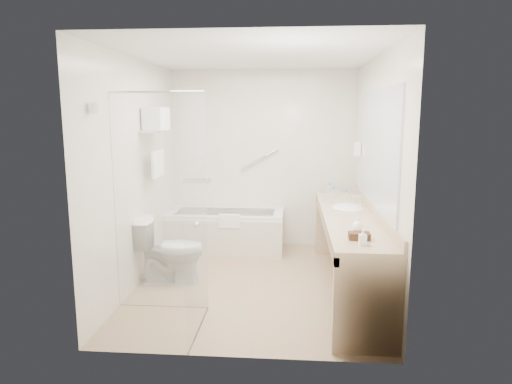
# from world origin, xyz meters

# --- Properties ---
(floor) EXTENTS (3.20, 3.20, 0.00)m
(floor) POSITION_xyz_m (0.00, 0.00, 0.00)
(floor) COLOR #9A785F
(floor) RESTS_ON ground
(ceiling) EXTENTS (2.60, 3.20, 0.10)m
(ceiling) POSITION_xyz_m (0.00, 0.00, 2.50)
(ceiling) COLOR silver
(ceiling) RESTS_ON wall_back
(wall_back) EXTENTS (2.60, 0.10, 2.50)m
(wall_back) POSITION_xyz_m (0.00, 1.60, 1.25)
(wall_back) COLOR silver
(wall_back) RESTS_ON ground
(wall_front) EXTENTS (2.60, 0.10, 2.50)m
(wall_front) POSITION_xyz_m (0.00, -1.60, 1.25)
(wall_front) COLOR silver
(wall_front) RESTS_ON ground
(wall_left) EXTENTS (0.10, 3.20, 2.50)m
(wall_left) POSITION_xyz_m (-1.30, 0.00, 1.25)
(wall_left) COLOR silver
(wall_left) RESTS_ON ground
(wall_right) EXTENTS (0.10, 3.20, 2.50)m
(wall_right) POSITION_xyz_m (1.30, 0.00, 1.25)
(wall_right) COLOR silver
(wall_right) RESTS_ON ground
(bathtub) EXTENTS (1.60, 0.73, 0.59)m
(bathtub) POSITION_xyz_m (-0.50, 1.24, 0.28)
(bathtub) COLOR silver
(bathtub) RESTS_ON floor
(grab_bar_short) EXTENTS (0.40, 0.03, 0.03)m
(grab_bar_short) POSITION_xyz_m (-0.95, 1.56, 0.95)
(grab_bar_short) COLOR silver
(grab_bar_short) RESTS_ON wall_back
(grab_bar_long) EXTENTS (0.53, 0.03, 0.33)m
(grab_bar_long) POSITION_xyz_m (-0.05, 1.56, 1.25)
(grab_bar_long) COLOR silver
(grab_bar_long) RESTS_ON wall_back
(shower_enclosure) EXTENTS (0.96, 0.91, 2.11)m
(shower_enclosure) POSITION_xyz_m (-0.63, -0.93, 1.07)
(shower_enclosure) COLOR silver
(shower_enclosure) RESTS_ON floor
(towel_shelf) EXTENTS (0.24, 0.55, 0.81)m
(towel_shelf) POSITION_xyz_m (-1.17, 0.35, 1.75)
(towel_shelf) COLOR silver
(towel_shelf) RESTS_ON wall_left
(vanity_counter) EXTENTS (0.55, 2.70, 0.95)m
(vanity_counter) POSITION_xyz_m (1.02, -0.15, 0.64)
(vanity_counter) COLOR tan
(vanity_counter) RESTS_ON floor
(sink) EXTENTS (0.40, 0.52, 0.14)m
(sink) POSITION_xyz_m (1.05, 0.25, 0.82)
(sink) COLOR silver
(sink) RESTS_ON vanity_counter
(faucet) EXTENTS (0.03, 0.03, 0.14)m
(faucet) POSITION_xyz_m (1.20, 0.25, 0.93)
(faucet) COLOR silver
(faucet) RESTS_ON vanity_counter
(mirror) EXTENTS (0.02, 2.00, 1.20)m
(mirror) POSITION_xyz_m (1.29, -0.15, 1.55)
(mirror) COLOR #B8BDC5
(mirror) RESTS_ON wall_right
(hairdryer_unit) EXTENTS (0.08, 0.10, 0.18)m
(hairdryer_unit) POSITION_xyz_m (1.25, 1.05, 1.45)
(hairdryer_unit) COLOR white
(hairdryer_unit) RESTS_ON wall_right
(toilet) EXTENTS (0.80, 0.50, 0.74)m
(toilet) POSITION_xyz_m (-0.95, -0.02, 0.37)
(toilet) COLOR silver
(toilet) RESTS_ON floor
(amenity_basket) EXTENTS (0.18, 0.12, 0.06)m
(amenity_basket) POSITION_xyz_m (0.99, -1.10, 0.88)
(amenity_basket) COLOR #412617
(amenity_basket) RESTS_ON vanity_counter
(soap_bottle_a) EXTENTS (0.06, 0.13, 0.06)m
(soap_bottle_a) POSITION_xyz_m (0.99, -1.27, 0.88)
(soap_bottle_a) COLOR white
(soap_bottle_a) RESTS_ON vanity_counter
(soap_bottle_b) EXTENTS (0.13, 0.15, 0.10)m
(soap_bottle_b) POSITION_xyz_m (1.02, -0.80, 0.90)
(soap_bottle_b) COLOR white
(soap_bottle_b) RESTS_ON vanity_counter
(water_bottle_left) EXTENTS (0.06, 0.06, 0.20)m
(water_bottle_left) POSITION_xyz_m (0.88, 0.76, 0.94)
(water_bottle_left) COLOR silver
(water_bottle_left) RESTS_ON vanity_counter
(water_bottle_mid) EXTENTS (0.07, 0.07, 0.22)m
(water_bottle_mid) POSITION_xyz_m (0.89, 0.37, 0.95)
(water_bottle_mid) COLOR silver
(water_bottle_mid) RESTS_ON vanity_counter
(water_bottle_right) EXTENTS (0.05, 0.05, 0.17)m
(water_bottle_right) POSITION_xyz_m (1.06, 0.41, 0.93)
(water_bottle_right) COLOR silver
(water_bottle_right) RESTS_ON vanity_counter
(drinking_glass_near) EXTENTS (0.09, 0.09, 0.09)m
(drinking_glass_near) POSITION_xyz_m (1.00, 0.87, 0.89)
(drinking_glass_near) COLOR silver
(drinking_glass_near) RESTS_ON vanity_counter
(drinking_glass_far) EXTENTS (0.09, 0.09, 0.09)m
(drinking_glass_far) POSITION_xyz_m (0.83, 0.58, 0.90)
(drinking_glass_far) COLOR silver
(drinking_glass_far) RESTS_ON vanity_counter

